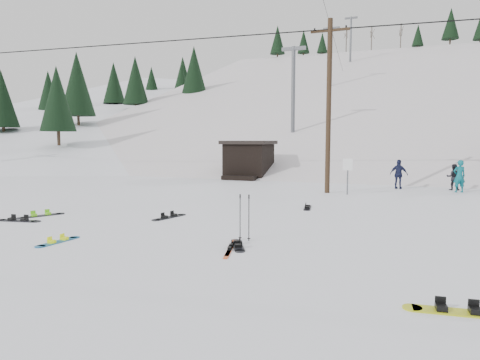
% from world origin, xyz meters
% --- Properties ---
extents(ground, '(200.00, 200.00, 0.00)m').
position_xyz_m(ground, '(0.00, 0.00, 0.00)').
color(ground, white).
rests_on(ground, ground).
extents(ski_slope, '(60.00, 85.24, 65.97)m').
position_xyz_m(ski_slope, '(0.00, 55.00, -12.00)').
color(ski_slope, silver).
rests_on(ski_slope, ground).
extents(ridge_left, '(47.54, 95.03, 58.38)m').
position_xyz_m(ridge_left, '(-36.00, 48.00, -11.00)').
color(ridge_left, white).
rests_on(ridge_left, ground).
extents(treeline_left, '(20.00, 64.00, 10.00)m').
position_xyz_m(treeline_left, '(-34.00, 40.00, 0.00)').
color(treeline_left, black).
rests_on(treeline_left, ground).
extents(treeline_crest, '(50.00, 6.00, 10.00)m').
position_xyz_m(treeline_crest, '(0.00, 86.00, 0.00)').
color(treeline_crest, black).
rests_on(treeline_crest, ski_slope).
extents(utility_pole, '(2.00, 0.26, 9.00)m').
position_xyz_m(utility_pole, '(2.00, 14.00, 4.68)').
color(utility_pole, '#3A2819').
rests_on(utility_pole, ground).
extents(trail_sign, '(0.50, 0.09, 1.85)m').
position_xyz_m(trail_sign, '(3.10, 13.58, 1.27)').
color(trail_sign, '#595B60').
rests_on(trail_sign, ground).
extents(lift_hut, '(3.40, 4.10, 2.75)m').
position_xyz_m(lift_hut, '(-5.00, 20.94, 1.36)').
color(lift_hut, black).
rests_on(lift_hut, ground).
extents(lift_tower_near, '(2.20, 0.36, 8.00)m').
position_xyz_m(lift_tower_near, '(-4.00, 30.00, 7.86)').
color(lift_tower_near, '#595B60').
rests_on(lift_tower_near, ski_slope).
extents(lift_tower_mid, '(2.20, 0.36, 8.00)m').
position_xyz_m(lift_tower_mid, '(-4.00, 50.00, 14.36)').
color(lift_tower_mid, '#595B60').
rests_on(lift_tower_mid, ski_slope).
extents(lift_tower_far, '(2.20, 0.36, 8.00)m').
position_xyz_m(lift_tower_far, '(-4.00, 70.00, 20.86)').
color(lift_tower_far, '#595B60').
rests_on(lift_tower_far, ski_slope).
extents(hero_snowboard, '(0.36, 1.44, 0.10)m').
position_xyz_m(hero_snowboard, '(-2.93, 0.21, 0.03)').
color(hero_snowboard, '#176397').
rests_on(hero_snowboard, ground).
extents(hero_skis, '(0.59, 1.83, 0.10)m').
position_xyz_m(hero_skis, '(1.75, 1.23, 0.03)').
color(hero_skis, '#CF4415').
rests_on(hero_skis, ground).
extents(ski_poles, '(0.36, 0.09, 1.29)m').
position_xyz_m(ski_poles, '(1.75, 2.27, 0.66)').
color(ski_poles, black).
rests_on(ski_poles, ground).
extents(board_scatter_a, '(1.67, 0.56, 0.12)m').
position_xyz_m(board_scatter_a, '(-6.53, 2.08, 0.03)').
color(board_scatter_a, black).
rests_on(board_scatter_a, ground).
extents(board_scatter_b, '(0.61, 1.59, 0.11)m').
position_xyz_m(board_scatter_b, '(-2.02, 4.55, 0.03)').
color(board_scatter_b, black).
rests_on(board_scatter_b, ground).
extents(board_scatter_c, '(0.94, 1.53, 0.12)m').
position_xyz_m(board_scatter_c, '(-6.58, 3.11, 0.03)').
color(board_scatter_c, black).
rests_on(board_scatter_c, ground).
extents(board_scatter_d, '(0.79, 1.29, 0.10)m').
position_xyz_m(board_scatter_d, '(1.81, 1.60, 0.03)').
color(board_scatter_d, black).
rests_on(board_scatter_d, ground).
extents(board_scatter_e, '(1.68, 0.46, 0.12)m').
position_xyz_m(board_scatter_e, '(6.75, -1.18, 0.03)').
color(board_scatter_e, '#CFD918').
rests_on(board_scatter_e, ground).
extents(board_scatter_f, '(0.47, 1.43, 0.10)m').
position_xyz_m(board_scatter_f, '(2.15, 8.52, 0.03)').
color(board_scatter_f, black).
rests_on(board_scatter_f, ground).
extents(skier_teal, '(0.73, 0.60, 1.73)m').
position_xyz_m(skier_teal, '(8.54, 16.75, 0.87)').
color(skier_teal, '#0A616C').
rests_on(skier_teal, ground).
extents(skier_dark, '(0.73, 0.57, 1.46)m').
position_xyz_m(skier_dark, '(8.35, 17.78, 0.73)').
color(skier_dark, black).
rests_on(skier_dark, ground).
extents(skier_navy, '(1.06, 0.64, 1.69)m').
position_xyz_m(skier_navy, '(5.50, 17.29, 0.84)').
color(skier_navy, '#181C3C').
rests_on(skier_navy, ground).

